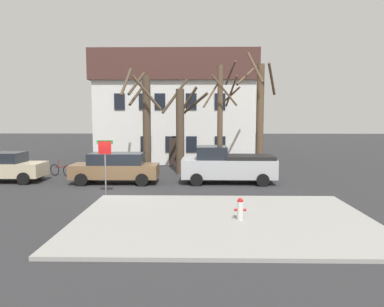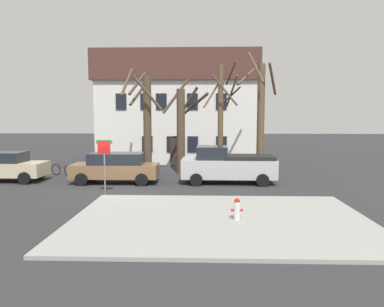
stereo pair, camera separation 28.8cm
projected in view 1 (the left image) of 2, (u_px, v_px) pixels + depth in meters
The scene contains 13 objects.
ground_plane at pixel (120, 191), 17.88m from camera, with size 120.00×120.00×0.00m, color #2D2D30.
sidewalk_slab at pixel (223, 220), 12.77m from camera, with size 10.45×7.27×0.12m, color #999993.
building_main at pixel (176, 107), 30.31m from camera, with size 12.81×7.07×8.73m.
tree_bare_near at pixel (145, 120), 22.46m from camera, with size 2.43×2.62×6.80m.
tree_bare_mid at pixel (181, 127), 23.29m from camera, with size 3.11×2.10×6.17m.
tree_bare_far at pixel (221, 116), 22.17m from camera, with size 2.33×2.27×7.00m.
tree_bare_end at pixel (260, 115), 22.69m from camera, with size 2.59×2.58×7.64m.
car_beige_sedan at pixel (6, 167), 20.44m from camera, with size 4.28×2.03×1.68m.
car_brown_wagon at pixel (115, 167), 19.99m from camera, with size 4.76×1.94×1.68m.
pickup_truck_silver at pixel (227, 165), 20.10m from camera, with size 5.19×2.25×2.05m.
fire_hydrant at pixel (240, 209), 12.52m from camera, with size 0.42×0.22×0.76m.
street_sign_pole at pixel (105, 157), 16.85m from camera, with size 0.76×0.07×2.59m.
bicycle_leaning at pixel (61, 170), 22.44m from camera, with size 1.63×0.72×1.03m.
Camera 1 is at (3.89, -17.53, 3.70)m, focal length 33.86 mm.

